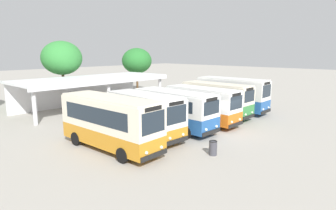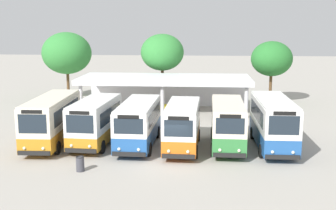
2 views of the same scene
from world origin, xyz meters
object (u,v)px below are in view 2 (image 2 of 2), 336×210
waiting_chair_second_from_end (171,108)px  waiting_chair_middle_seat (177,108)px  city_bus_middle_cream (139,122)px  litter_bin_apron (80,164)px  waiting_chair_end_by_column (164,108)px  city_bus_second_in_row (95,120)px  city_bus_far_end_green (273,121)px  city_bus_fourth_amber (182,124)px  city_bus_nearest_orange (52,119)px  city_bus_fifth_blue (228,123)px

waiting_chair_second_from_end → waiting_chair_middle_seat: (0.60, 0.01, 0.00)m
city_bus_middle_cream → litter_bin_apron: bearing=-116.1°
waiting_chair_end_by_column → litter_bin_apron: litter_bin_apron is taller
waiting_chair_second_from_end → waiting_chair_middle_seat: size_ratio=1.00×
city_bus_second_in_row → city_bus_far_end_green: size_ratio=0.89×
city_bus_fourth_amber → waiting_chair_middle_seat: size_ratio=7.97×
waiting_chair_second_from_end → city_bus_nearest_orange: bearing=-123.8°
city_bus_fifth_blue → waiting_chair_end_by_column: (-5.35, 11.39, -1.25)m
city_bus_nearest_orange → waiting_chair_middle_seat: (8.27, 11.45, -1.35)m
city_bus_middle_cream → city_bus_fifth_blue: (6.21, 0.07, 0.04)m
city_bus_middle_cream → city_bus_nearest_orange: bearing=-179.9°
city_bus_middle_cream → city_bus_fifth_blue: 6.21m
city_bus_far_end_green → litter_bin_apron: size_ratio=8.35×
city_bus_middle_cream → waiting_chair_middle_seat: 11.69m
city_bus_far_end_green → city_bus_second_in_row: bearing=-179.7°
city_bus_far_end_green → city_bus_middle_cream: bearing=-178.9°
city_bus_fourth_amber → litter_bin_apron: city_bus_fourth_amber is taller
city_bus_fourth_amber → waiting_chair_second_from_end: (-1.64, 11.92, -1.22)m
city_bus_fourth_amber → city_bus_fifth_blue: (3.11, 0.56, 0.04)m
waiting_chair_second_from_end → waiting_chair_middle_seat: bearing=0.7°
city_bus_far_end_green → waiting_chair_middle_seat: city_bus_far_end_green is taller
city_bus_fourth_amber → city_bus_fifth_blue: bearing=10.3°
city_bus_far_end_green → waiting_chair_middle_seat: size_ratio=8.74×
city_bus_fifth_blue → waiting_chair_end_by_column: size_ratio=8.17×
city_bus_far_end_green → waiting_chair_second_from_end: 13.79m
city_bus_middle_cream → city_bus_second_in_row: bearing=177.7°
city_bus_second_in_row → waiting_chair_end_by_column: city_bus_second_in_row is taller
waiting_chair_end_by_column → waiting_chair_second_from_end: bearing=-2.9°
waiting_chair_middle_seat → litter_bin_apron: bearing=-105.7°
city_bus_nearest_orange → city_bus_second_in_row: bearing=2.5°
city_bus_nearest_orange → city_bus_far_end_green: bearing=0.7°
city_bus_far_end_green → waiting_chair_end_by_column: size_ratio=8.74×
litter_bin_apron → city_bus_fifth_blue: bearing=32.0°
city_bus_second_in_row → litter_bin_apron: size_ratio=7.43×
city_bus_far_end_green → waiting_chair_end_by_column: (-8.46, 11.28, -1.39)m
city_bus_second_in_row → waiting_chair_end_by_column: bearing=70.7°
city_bus_second_in_row → waiting_chair_middle_seat: city_bus_second_in_row is taller
city_bus_far_end_green → waiting_chair_end_by_column: city_bus_far_end_green is taller
waiting_chair_middle_seat → city_bus_fifth_blue: bearing=-70.0°
city_bus_fourth_amber → city_bus_second_in_row: bearing=174.3°
city_bus_fifth_blue → waiting_chair_middle_seat: 12.16m
city_bus_fourth_amber → waiting_chair_second_from_end: city_bus_fourth_amber is taller
city_bus_fourth_amber → city_bus_far_end_green: city_bus_far_end_green is taller
city_bus_far_end_green → litter_bin_apron: 13.34m
city_bus_second_in_row → waiting_chair_middle_seat: (5.17, 11.31, -1.26)m
city_bus_nearest_orange → city_bus_middle_cream: size_ratio=1.06×
city_bus_second_in_row → litter_bin_apron: 5.77m
city_bus_middle_cream → waiting_chair_middle_seat: bearing=79.8°
waiting_chair_end_by_column → city_bus_fourth_amber: bearing=-79.4°
city_bus_middle_cream → city_bus_fourth_amber: size_ratio=1.08×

